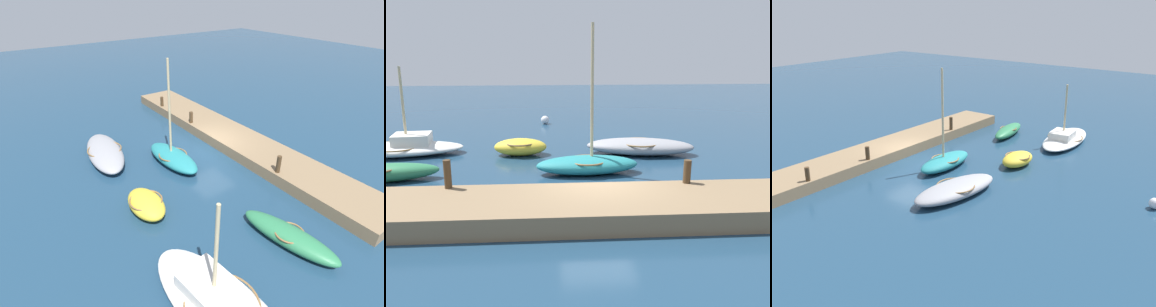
{
  "view_description": "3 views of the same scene",
  "coord_description": "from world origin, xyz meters",
  "views": [
    {
      "loc": [
        -12.6,
        10.28,
        8.79
      ],
      "look_at": [
        -1.49,
        2.49,
        1.15
      ],
      "focal_mm": 28.15,
      "sensor_mm": 36.0,
      "label": 1
    },
    {
      "loc": [
        -1.55,
        -12.99,
        4.9
      ],
      "look_at": [
        -0.55,
        1.62,
        1.13
      ],
      "focal_mm": 39.16,
      "sensor_mm": 36.0,
      "label": 2
    },
    {
      "loc": [
        18.33,
        18.09,
        9.23
      ],
      "look_at": [
        -1.36,
        3.21,
        0.59
      ],
      "focal_mm": 41.51,
      "sensor_mm": 36.0,
      "label": 3
    }
  ],
  "objects": [
    {
      "name": "ground_plane",
      "position": [
        0.0,
        0.0,
        0.0
      ],
      "size": [
        84.0,
        84.0,
        0.0
      ],
      "primitive_type": "plane",
      "color": "navy"
    },
    {
      "name": "dock_platform",
      "position": [
        0.0,
        -1.6,
        0.32
      ],
      "size": [
        19.69,
        2.8,
        0.63
      ],
      "primitive_type": "cube",
      "color": "#846B4C",
      "rests_on": "ground_plane"
    },
    {
      "name": "rowboat_teal",
      "position": [
        -0.1,
        2.81,
        0.41
      ],
      "size": [
        4.07,
        1.69,
        5.74
      ],
      "rotation": [
        0.0,
        0.0,
        0.04
      ],
      "color": "teal",
      "rests_on": "ground_plane"
    },
    {
      "name": "motorboat_grey",
      "position": [
        2.63,
        5.71,
        0.38
      ],
      "size": [
        5.19,
        2.62,
        0.74
      ],
      "rotation": [
        0.0,
        0.0,
        -0.16
      ],
      "color": "#939399",
      "rests_on": "ground_plane"
    },
    {
      "name": "rowboat_green",
      "position": [
        -7.76,
        2.33,
        0.34
      ],
      "size": [
        4.14,
        1.79,
        0.68
      ],
      "rotation": [
        0.0,
        0.0,
        0.18
      ],
      "color": "#2D7A4C",
      "rests_on": "ground_plane"
    },
    {
      "name": "dinghy_yellow",
      "position": [
        -2.92,
        5.94,
        0.4
      ],
      "size": [
        2.43,
        1.5,
        0.77
      ],
      "rotation": [
        0.0,
        0.0,
        -0.02
      ],
      "color": "gold",
      "rests_on": "ground_plane"
    },
    {
      "name": "sailboat_white",
      "position": [
        -8.46,
        6.34,
        0.36
      ],
      "size": [
        6.02,
        2.86,
        4.04
      ],
      "rotation": [
        0.0,
        0.0,
        0.1
      ],
      "color": "white",
      "rests_on": "ground_plane"
    },
    {
      "name": "mooring_post_west",
      "position": [
        -4.72,
        -0.45,
        1.08
      ],
      "size": [
        0.23,
        0.23,
        0.9
      ],
      "primitive_type": "cylinder",
      "color": "#47331E",
      "rests_on": "dock_platform"
    },
    {
      "name": "mooring_post_mid_west",
      "position": [
        2.81,
        -0.45,
        1.01
      ],
      "size": [
        0.24,
        0.24,
        0.75
      ],
      "primitive_type": "cylinder",
      "color": "#47331E",
      "rests_on": "dock_platform"
    },
    {
      "name": "mooring_post_mid_east",
      "position": [
        6.71,
        -0.45,
        0.99
      ],
      "size": [
        0.23,
        0.23,
        0.71
      ],
      "primitive_type": "cylinder",
      "color": "#47331E",
      "rests_on": "dock_platform"
    }
  ]
}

